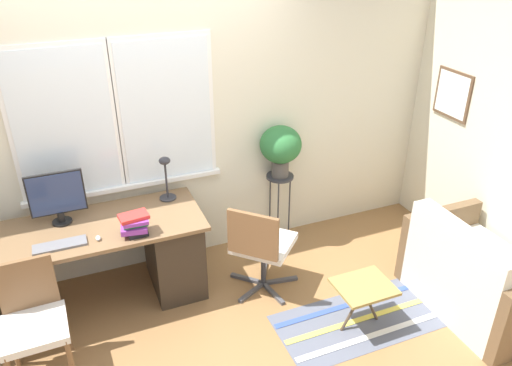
% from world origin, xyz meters
% --- Properties ---
extents(ground_plane, '(14.00, 14.00, 0.00)m').
position_xyz_m(ground_plane, '(0.00, 0.00, 0.00)').
color(ground_plane, olive).
extents(wall_back_with_window, '(9.00, 0.12, 2.70)m').
position_xyz_m(wall_back_with_window, '(-0.01, 0.80, 1.35)').
color(wall_back_with_window, beige).
rests_on(wall_back_with_window, ground_plane).
extents(wall_right_with_picture, '(0.08, 9.00, 2.70)m').
position_xyz_m(wall_right_with_picture, '(2.72, 0.00, 1.35)').
color(wall_right_with_picture, beige).
rests_on(wall_right_with_picture, ground_plane).
extents(desk, '(2.04, 0.72, 0.73)m').
position_xyz_m(desk, '(-0.78, 0.36, 0.39)').
color(desk, brown).
rests_on(desk, ground_plane).
extents(monitor, '(0.42, 0.15, 0.43)m').
position_xyz_m(monitor, '(-0.82, 0.51, 0.97)').
color(monitor, black).
rests_on(monitor, desk).
extents(keyboard, '(0.38, 0.13, 0.02)m').
position_xyz_m(keyboard, '(-0.85, 0.18, 0.74)').
color(keyboard, slate).
rests_on(keyboard, desk).
extents(mouse, '(0.04, 0.06, 0.03)m').
position_xyz_m(mouse, '(-0.58, 0.16, 0.75)').
color(mouse, silver).
rests_on(mouse, desk).
extents(desk_lamp, '(0.14, 0.14, 0.39)m').
position_xyz_m(desk_lamp, '(0.04, 0.58, 0.98)').
color(desk_lamp, '#2D2D33').
rests_on(desk_lamp, desk).
extents(book_stack, '(0.23, 0.19, 0.16)m').
position_xyz_m(book_stack, '(-0.31, 0.13, 0.82)').
color(book_stack, black).
rests_on(book_stack, desk).
extents(desk_chair_wooden, '(0.43, 0.44, 0.85)m').
position_xyz_m(desk_chair_wooden, '(-1.09, -0.23, 0.47)').
color(desk_chair_wooden, brown).
rests_on(desk_chair_wooden, ground_plane).
extents(office_chair_swivel, '(0.65, 0.65, 0.86)m').
position_xyz_m(office_chair_swivel, '(0.66, -0.01, 0.46)').
color(office_chair_swivel, '#47474C').
rests_on(office_chair_swivel, ground_plane).
extents(couch_loveseat, '(0.78, 1.15, 0.82)m').
position_xyz_m(couch_loveseat, '(2.20, -0.87, 0.29)').
color(couch_loveseat, silver).
rests_on(couch_loveseat, ground_plane).
extents(plant_stand, '(0.26, 0.26, 0.71)m').
position_xyz_m(plant_stand, '(1.13, 0.65, 0.62)').
color(plant_stand, '#333338').
rests_on(plant_stand, ground_plane).
extents(potted_plant, '(0.38, 0.38, 0.49)m').
position_xyz_m(potted_plant, '(1.13, 0.65, 1.01)').
color(potted_plant, '#514C47').
rests_on(potted_plant, plant_stand).
extents(floor_rug_striped, '(1.47, 0.64, 0.01)m').
position_xyz_m(floor_rug_striped, '(1.31, -0.66, 0.00)').
color(floor_rug_striped, '#565B6B').
rests_on(floor_rug_striped, ground_plane).
extents(folding_stool, '(0.43, 0.36, 0.40)m').
position_xyz_m(folding_stool, '(1.22, -0.70, 0.36)').
color(folding_stool, olive).
rests_on(folding_stool, ground_plane).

